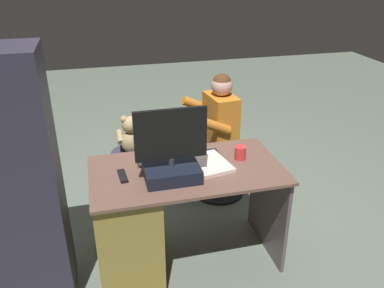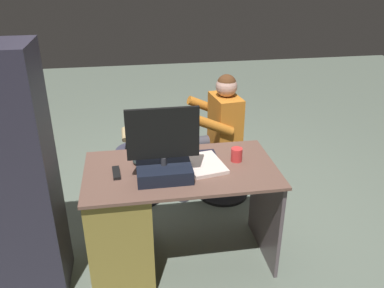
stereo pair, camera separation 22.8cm
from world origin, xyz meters
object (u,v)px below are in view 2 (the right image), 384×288
(desk, at_px, (134,217))
(tv_remote, at_px, (116,173))
(visitor_chair, at_px, (223,168))
(cup, at_px, (237,155))
(teddy_bear, at_px, (136,133))
(keyboard, at_px, (185,157))
(office_chair_teddy, at_px, (138,170))
(monitor, at_px, (164,158))
(person, at_px, (215,128))
(computer_mouse, at_px, (137,161))

(desk, distance_m, tv_remote, 0.36)
(desk, relative_size, visitor_chair, 2.70)
(cup, xyz_separation_m, teddy_bear, (0.63, -0.82, -0.17))
(cup, bearing_deg, keyboard, -14.60)
(cup, relative_size, office_chair_teddy, 0.20)
(keyboard, height_order, teddy_bear, teddy_bear)
(monitor, distance_m, teddy_bear, 1.00)
(teddy_bear, distance_m, person, 0.65)
(cup, relative_size, tv_remote, 0.59)
(desk, bearing_deg, person, -132.14)
(desk, relative_size, monitor, 2.73)
(monitor, bearing_deg, computer_mouse, -52.35)
(cup, relative_size, person, 0.08)
(monitor, xyz_separation_m, computer_mouse, (0.15, -0.20, -0.11))
(office_chair_teddy, height_order, person, person)
(computer_mouse, distance_m, visitor_chair, 1.10)
(tv_remote, distance_m, office_chair_teddy, 0.99)
(monitor, relative_size, keyboard, 1.06)
(keyboard, height_order, cup, cup)
(keyboard, distance_m, cup, 0.34)
(teddy_bear, xyz_separation_m, visitor_chair, (-0.73, 0.10, -0.34))
(teddy_bear, height_order, visitor_chair, teddy_bear)
(cup, bearing_deg, monitor, 15.10)
(computer_mouse, xyz_separation_m, teddy_bear, (-0.01, -0.76, -0.14))
(desk, distance_m, monitor, 0.51)
(computer_mouse, bearing_deg, visitor_chair, -138.62)
(keyboard, xyz_separation_m, computer_mouse, (0.31, 0.02, 0.01))
(person, bearing_deg, cup, 88.77)
(computer_mouse, distance_m, cup, 0.64)
(office_chair_teddy, height_order, visitor_chair, same)
(visitor_chair, distance_m, person, 0.39)
(keyboard, bearing_deg, cup, 165.40)
(computer_mouse, distance_m, office_chair_teddy, 0.88)
(keyboard, distance_m, computer_mouse, 0.31)
(computer_mouse, height_order, tv_remote, computer_mouse)
(office_chair_teddy, bearing_deg, keyboard, 112.61)
(desk, bearing_deg, keyboard, -159.74)
(office_chair_teddy, bearing_deg, teddy_bear, -90.00)
(keyboard, bearing_deg, teddy_bear, -67.71)
(computer_mouse, height_order, visitor_chair, computer_mouse)
(teddy_bear, distance_m, visitor_chair, 0.81)
(computer_mouse, xyz_separation_m, tv_remote, (0.13, 0.12, -0.01))
(keyboard, relative_size, visitor_chair, 0.94)
(keyboard, bearing_deg, computer_mouse, 3.19)
(keyboard, xyz_separation_m, person, (-0.34, -0.65, -0.09))
(visitor_chair, height_order, person, person)
(computer_mouse, relative_size, visitor_chair, 0.21)
(cup, bearing_deg, teddy_bear, -52.53)
(desk, xyz_separation_m, tv_remote, (0.09, 0.00, 0.35))
(keyboard, distance_m, person, 0.74)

